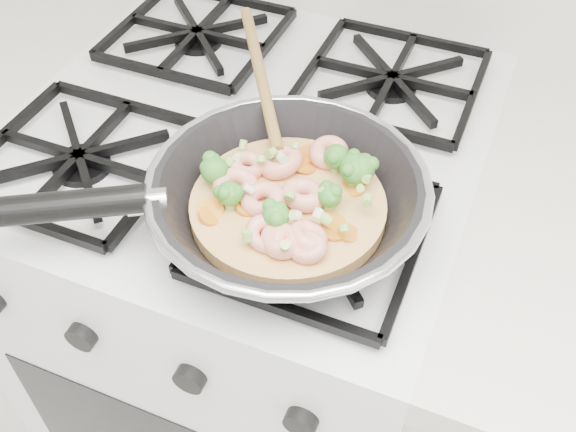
% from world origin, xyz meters
% --- Properties ---
extents(stove, '(0.60, 0.60, 0.92)m').
position_xyz_m(stove, '(0.00, 1.70, 0.46)').
color(stove, white).
rests_on(stove, ground).
extents(skillet, '(0.43, 0.43, 0.09)m').
position_xyz_m(skillet, '(0.12, 1.54, 0.96)').
color(skillet, black).
rests_on(skillet, stove).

